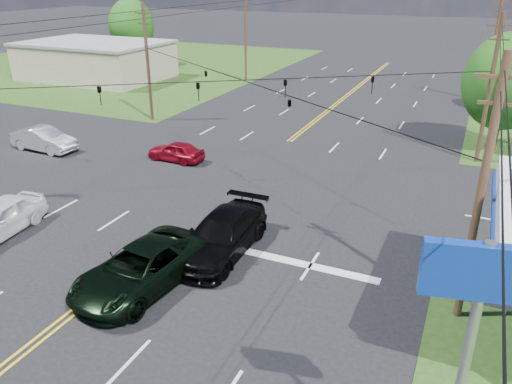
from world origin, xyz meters
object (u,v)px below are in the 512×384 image
at_px(pole_ne, 490,89).
at_px(pole_right_far, 493,48).
at_px(sedan_silver, 44,139).
at_px(pickup_dkgreen, 142,268).
at_px(suv_black, 222,235).
at_px(pole_se, 481,193).
at_px(retail_nw, 96,61).
at_px(pole_nw, 148,62).
at_px(tree_right_a, 506,82).
at_px(pole_left_far, 245,35).
at_px(polesign_se, 474,321).
at_px(tree_far_l, 131,26).

bearing_deg(pole_ne, pole_right_far, 90.00).
bearing_deg(sedan_silver, pole_ne, -68.40).
height_order(pickup_dkgreen, suv_black, suv_black).
relative_size(pole_se, pickup_dkgreen, 1.52).
height_order(retail_nw, sedan_silver, retail_nw).
relative_size(retail_nw, pole_right_far, 1.60).
relative_size(retail_nw, pole_nw, 1.68).
relative_size(pole_se, tree_right_a, 1.16).
bearing_deg(tree_right_a, pole_nw, -173.66).
xyz_separation_m(pole_right_far, sedan_silver, (-28.18, -29.00, -4.35)).
xyz_separation_m(pole_se, tree_right_a, (1.00, 21.00, -0.05)).
bearing_deg(retail_nw, pole_se, -35.79).
bearing_deg(pole_left_far, retail_nw, -160.56).
relative_size(pickup_dkgreen, polesign_se, 0.85).
bearing_deg(sedan_silver, pole_left_far, -2.24).
distance_m(suv_black, sedan_silver, 19.67).
distance_m(pole_left_far, polesign_se, 52.28).
distance_m(pole_se, polesign_se, 8.40).
relative_size(pole_se, pole_ne, 1.00).
height_order(pole_left_far, tree_far_l, pole_left_far).
xyz_separation_m(retail_nw, tree_right_a, (44.00, -10.00, 2.87)).
bearing_deg(pole_ne, tree_far_l, 152.93).
relative_size(tree_right_a, pickup_dkgreen, 1.31).
bearing_deg(suv_black, pole_ne, 59.38).
bearing_deg(pole_se, tree_right_a, 87.27).
bearing_deg(pole_right_far, pole_ne, -90.00).
height_order(retail_nw, pole_se, pole_se).
bearing_deg(pole_nw, sedan_silver, -102.32).
relative_size(pole_ne, suv_black, 1.55).
relative_size(tree_far_l, suv_black, 1.42).
height_order(pole_right_far, tree_right_a, pole_right_far).
xyz_separation_m(pole_se, polesign_se, (0.00, -8.36, 0.81)).
bearing_deg(retail_nw, sedan_silver, -57.21).
bearing_deg(pole_left_far, tree_far_l, 168.11).
xyz_separation_m(pole_nw, sedan_silver, (-2.18, -10.00, -4.10)).
xyz_separation_m(pole_ne, pole_right_far, (0.00, 19.00, 0.25)).
bearing_deg(tree_right_a, retail_nw, 167.20).
relative_size(pole_se, suv_black, 1.55).
height_order(pole_se, pole_nw, same).
distance_m(pole_ne, pole_right_far, 19.00).
xyz_separation_m(retail_nw, polesign_se, (43.00, -39.36, 3.72)).
height_order(tree_right_a, polesign_se, tree_right_a).
bearing_deg(tree_right_a, pole_ne, -108.43).
height_order(retail_nw, pole_ne, pole_ne).
relative_size(pickup_dkgreen, sedan_silver, 1.26).
bearing_deg(tree_right_a, pickup_dkgreen, -117.62).
bearing_deg(tree_far_l, pickup_dkgreen, -52.95).
relative_size(pole_right_far, suv_black, 1.63).
xyz_separation_m(pickup_dkgreen, suv_black, (1.65, 3.68, 0.02)).
distance_m(sedan_silver, polesign_se, 32.95).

